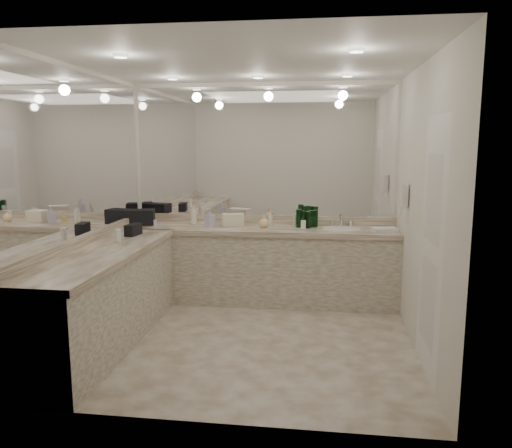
# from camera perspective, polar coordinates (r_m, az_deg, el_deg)

# --- Properties ---
(floor) EXTENTS (3.20, 3.20, 0.00)m
(floor) POSITION_cam_1_polar(r_m,az_deg,el_deg) (4.99, -1.21, -12.94)
(floor) COLOR beige
(floor) RESTS_ON ground
(ceiling) EXTENTS (3.20, 3.20, 0.00)m
(ceiling) POSITION_cam_1_polar(r_m,az_deg,el_deg) (4.68, -1.33, 18.05)
(ceiling) COLOR white
(ceiling) RESTS_ON floor
(wall_back) EXTENTS (3.20, 0.02, 2.60)m
(wall_back) POSITION_cam_1_polar(r_m,az_deg,el_deg) (6.14, 0.87, 3.78)
(wall_back) COLOR silver
(wall_back) RESTS_ON floor
(wall_left) EXTENTS (0.02, 3.00, 2.60)m
(wall_left) POSITION_cam_1_polar(r_m,az_deg,el_deg) (5.15, -19.17, 2.22)
(wall_left) COLOR silver
(wall_left) RESTS_ON floor
(wall_right) EXTENTS (0.02, 3.00, 2.60)m
(wall_right) POSITION_cam_1_polar(r_m,az_deg,el_deg) (4.69, 18.45, 1.61)
(wall_right) COLOR silver
(wall_right) RESTS_ON floor
(vanity_back_base) EXTENTS (3.20, 0.60, 0.84)m
(vanity_back_base) POSITION_cam_1_polar(r_m,az_deg,el_deg) (5.99, 0.52, -4.90)
(vanity_back_base) COLOR beige
(vanity_back_base) RESTS_ON floor
(vanity_back_top) EXTENTS (3.20, 0.64, 0.06)m
(vanity_back_top) POSITION_cam_1_polar(r_m,az_deg,el_deg) (5.89, 0.51, -0.68)
(vanity_back_top) COLOR beige
(vanity_back_top) RESTS_ON vanity_back_base
(vanity_left_base) EXTENTS (0.60, 2.40, 0.84)m
(vanity_left_base) POSITION_cam_1_polar(r_m,az_deg,el_deg) (4.94, -17.04, -8.43)
(vanity_left_base) COLOR beige
(vanity_left_base) RESTS_ON floor
(vanity_left_top) EXTENTS (0.64, 2.42, 0.06)m
(vanity_left_top) POSITION_cam_1_polar(r_m,az_deg,el_deg) (4.82, -17.19, -3.33)
(vanity_left_top) COLOR beige
(vanity_left_top) RESTS_ON vanity_left_base
(backsplash_back) EXTENTS (3.20, 0.04, 0.10)m
(backsplash_back) POSITION_cam_1_polar(r_m,az_deg,el_deg) (6.16, 0.84, 0.52)
(backsplash_back) COLOR beige
(backsplash_back) RESTS_ON vanity_back_top
(backsplash_left) EXTENTS (0.04, 3.00, 0.10)m
(backsplash_left) POSITION_cam_1_polar(r_m,az_deg,el_deg) (5.19, -18.77, -1.62)
(backsplash_left) COLOR beige
(backsplash_left) RESTS_ON vanity_left_top
(mirror_back) EXTENTS (3.12, 0.01, 1.55)m
(mirror_back) POSITION_cam_1_polar(r_m,az_deg,el_deg) (6.10, 0.87, 8.22)
(mirror_back) COLOR white
(mirror_back) RESTS_ON wall_back
(mirror_left) EXTENTS (0.01, 2.92, 1.55)m
(mirror_left) POSITION_cam_1_polar(r_m,az_deg,el_deg) (5.11, -19.33, 7.51)
(mirror_left) COLOR white
(mirror_left) RESTS_ON wall_left
(sink) EXTENTS (0.44, 0.44, 0.03)m
(sink) POSITION_cam_1_polar(r_m,az_deg,el_deg) (5.86, 9.79, -0.62)
(sink) COLOR white
(sink) RESTS_ON vanity_back_top
(faucet) EXTENTS (0.24, 0.16, 0.14)m
(faucet) POSITION_cam_1_polar(r_m,az_deg,el_deg) (6.05, 9.74, 0.42)
(faucet) COLOR silver
(faucet) RESTS_ON vanity_back_top
(wall_phone) EXTENTS (0.06, 0.10, 0.24)m
(wall_phone) POSITION_cam_1_polar(r_m,az_deg,el_deg) (5.36, 16.61, 3.14)
(wall_phone) COLOR white
(wall_phone) RESTS_ON wall_right
(door) EXTENTS (0.02, 0.82, 2.10)m
(door) POSITION_cam_1_polar(r_m,az_deg,el_deg) (4.24, 19.36, -2.62)
(door) COLOR white
(door) RESTS_ON wall_right
(black_toiletry_bag) EXTENTS (0.35, 0.26, 0.18)m
(black_toiletry_bag) POSITION_cam_1_polar(r_m,az_deg,el_deg) (6.20, -13.00, 0.70)
(black_toiletry_bag) COLOR black
(black_toiletry_bag) RESTS_ON vanity_back_top
(black_bag_spill) EXTENTS (0.13, 0.23, 0.12)m
(black_bag_spill) POSITION_cam_1_polar(r_m,az_deg,el_deg) (5.53, -13.86, -0.64)
(black_bag_spill) COLOR black
(black_bag_spill) RESTS_ON vanity_left_top
(cream_cosmetic_case) EXTENTS (0.28, 0.21, 0.15)m
(cream_cosmetic_case) POSITION_cam_1_polar(r_m,az_deg,el_deg) (5.97, -2.65, 0.45)
(cream_cosmetic_case) COLOR beige
(cream_cosmetic_case) RESTS_ON vanity_back_top
(hand_towel) EXTENTS (0.29, 0.23, 0.04)m
(hand_towel) POSITION_cam_1_polar(r_m,az_deg,el_deg) (5.80, 14.48, -0.61)
(hand_towel) COLOR white
(hand_towel) RESTS_ON vanity_back_top
(lotion_left) EXTENTS (0.06, 0.06, 0.13)m
(lotion_left) POSITION_cam_1_polar(r_m,az_deg,el_deg) (5.16, -15.49, -1.34)
(lotion_left) COLOR white
(lotion_left) RESTS_ON vanity_left_top
(soap_bottle_a) EXTENTS (0.11, 0.11, 0.22)m
(soap_bottle_a) POSITION_cam_1_polar(r_m,az_deg,el_deg) (6.13, -7.15, 0.95)
(soap_bottle_a) COLOR silver
(soap_bottle_a) RESTS_ON vanity_back_top
(soap_bottle_b) EXTENTS (0.13, 0.13, 0.22)m
(soap_bottle_b) POSITION_cam_1_polar(r_m,az_deg,el_deg) (5.90, -5.34, 0.69)
(soap_bottle_b) COLOR #BBB3D1
(soap_bottle_b) RESTS_ON vanity_back_top
(soap_bottle_c) EXTENTS (0.15, 0.15, 0.15)m
(soap_bottle_c) POSITION_cam_1_polar(r_m,az_deg,el_deg) (5.86, 0.91, 0.32)
(soap_bottle_c) COLOR beige
(soap_bottle_c) RESTS_ON vanity_back_top
(green_bottle_0) EXTENTS (0.07, 0.07, 0.20)m
(green_bottle_0) POSITION_cam_1_polar(r_m,az_deg,el_deg) (5.95, 6.75, 0.64)
(green_bottle_0) COLOR #0F4519
(green_bottle_0) RESTS_ON vanity_back_top
(green_bottle_1) EXTENTS (0.07, 0.07, 0.20)m
(green_bottle_1) POSITION_cam_1_polar(r_m,az_deg,el_deg) (5.93, 6.26, 0.61)
(green_bottle_1) COLOR #0F4519
(green_bottle_1) RESTS_ON vanity_back_top
(green_bottle_2) EXTENTS (0.07, 0.07, 0.21)m
(green_bottle_2) POSITION_cam_1_polar(r_m,az_deg,el_deg) (5.89, 4.94, 0.65)
(green_bottle_2) COLOR #0F4519
(green_bottle_2) RESTS_ON vanity_back_top
(green_bottle_3) EXTENTS (0.06, 0.06, 0.20)m
(green_bottle_3) POSITION_cam_1_polar(r_m,az_deg,el_deg) (5.89, 5.34, 0.56)
(green_bottle_3) COLOR #0F4519
(green_bottle_3) RESTS_ON vanity_back_top
(green_bottle_4) EXTENTS (0.07, 0.07, 0.20)m
(green_bottle_4) POSITION_cam_1_polar(r_m,az_deg,el_deg) (5.86, 5.94, 0.49)
(green_bottle_4) COLOR #0F4519
(green_bottle_4) RESTS_ON vanity_back_top
(amenity_bottle_0) EXTENTS (0.05, 0.05, 0.08)m
(amenity_bottle_0) POSITION_cam_1_polar(r_m,az_deg,el_deg) (5.86, 0.87, -0.05)
(amenity_bottle_0) COLOR silver
(amenity_bottle_0) RESTS_ON vanity_back_top
(amenity_bottle_1) EXTENTS (0.06, 0.06, 0.07)m
(amenity_bottle_1) POSITION_cam_1_polar(r_m,az_deg,el_deg) (6.15, -11.57, 0.16)
(amenity_bottle_1) COLOR silver
(amenity_bottle_1) RESTS_ON vanity_back_top
(amenity_bottle_2) EXTENTS (0.05, 0.05, 0.13)m
(amenity_bottle_2) POSITION_cam_1_polar(r_m,az_deg,el_deg) (6.00, 1.67, 0.42)
(amenity_bottle_2) COLOR white
(amenity_bottle_2) RESTS_ON vanity_back_top
(amenity_bottle_3) EXTENTS (0.06, 0.06, 0.10)m
(amenity_bottle_3) POSITION_cam_1_polar(r_m,az_deg,el_deg) (5.83, 5.43, -0.04)
(amenity_bottle_3) COLOR white
(amenity_bottle_3) RESTS_ON vanity_back_top
(amenity_bottle_4) EXTENTS (0.05, 0.05, 0.15)m
(amenity_bottle_4) POSITION_cam_1_polar(r_m,az_deg,el_deg) (5.98, 4.48, 0.44)
(amenity_bottle_4) COLOR silver
(amenity_bottle_4) RESTS_ON vanity_back_top
(amenity_bottle_5) EXTENTS (0.05, 0.05, 0.07)m
(amenity_bottle_5) POSITION_cam_1_polar(r_m,az_deg,el_deg) (6.07, -5.74, 0.19)
(amenity_bottle_5) COLOR #F2D84C
(amenity_bottle_5) RESTS_ON vanity_back_top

